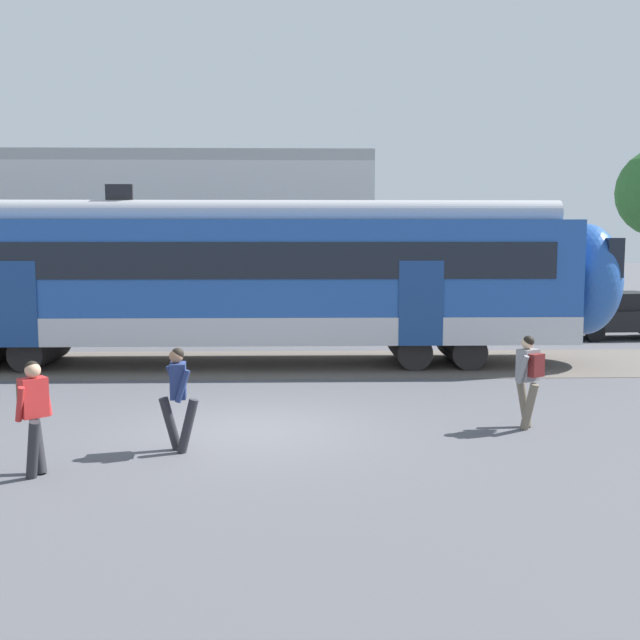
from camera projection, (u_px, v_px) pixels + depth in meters
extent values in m
plane|color=#515156|center=(250.00, 430.00, 13.16)|extent=(160.00, 160.00, 0.00)
cube|color=silver|center=(226.00, 325.00, 19.81)|extent=(18.00, 3.06, 0.70)
cube|color=#2351A3|center=(225.00, 266.00, 19.64)|extent=(18.00, 3.00, 2.40)
cube|color=black|center=(218.00, 261.00, 18.11)|extent=(16.56, 0.03, 0.90)
cube|color=navy|center=(421.00, 303.00, 18.35)|extent=(1.10, 0.04, 2.10)
cube|color=navy|center=(14.00, 304.00, 18.09)|extent=(1.10, 0.04, 2.10)
cylinder|color=#A4A4A9|center=(224.00, 214.00, 19.48)|extent=(17.64, 0.70, 0.70)
cube|color=black|center=(119.00, 192.00, 19.35)|extent=(0.70, 0.12, 0.40)
cylinder|color=black|center=(461.00, 346.00, 20.04)|extent=(0.90, 2.40, 0.90)
cylinder|color=black|center=(409.00, 347.00, 20.01)|extent=(0.90, 2.40, 0.90)
cylinder|color=black|center=(41.00, 348.00, 19.75)|extent=(0.90, 2.40, 0.90)
ellipsoid|color=#2351A3|center=(584.00, 279.00, 19.93)|extent=(1.80, 2.85, 2.95)
cube|color=black|center=(598.00, 257.00, 19.87)|extent=(0.40, 2.40, 1.00)
cylinder|color=#28282D|center=(33.00, 450.00, 10.43)|extent=(0.34, 0.37, 0.87)
cylinder|color=#28282D|center=(38.00, 443.00, 10.75)|extent=(0.34, 0.37, 0.87)
cube|color=red|center=(33.00, 397.00, 10.51)|extent=(0.43, 0.42, 0.56)
cylinder|color=red|center=(47.00, 398.00, 10.72)|extent=(0.23, 0.25, 0.52)
cylinder|color=red|center=(20.00, 404.00, 10.31)|extent=(0.23, 0.25, 0.52)
sphere|color=tan|center=(33.00, 370.00, 10.45)|extent=(0.22, 0.22, 0.22)
sphere|color=black|center=(32.00, 368.00, 10.47)|extent=(0.20, 0.20, 0.20)
cube|color=#235633|center=(28.00, 394.00, 10.64)|extent=(0.32, 0.30, 0.40)
cylinder|color=#28282D|center=(170.00, 424.00, 11.89)|extent=(0.37, 0.19, 0.87)
cylinder|color=#28282D|center=(188.00, 426.00, 11.75)|extent=(0.37, 0.19, 0.87)
cube|color=navy|center=(178.00, 381.00, 11.74)|extent=(0.28, 0.38, 0.56)
cylinder|color=navy|center=(183.00, 386.00, 11.54)|extent=(0.25, 0.11, 0.52)
cylinder|color=navy|center=(174.00, 381.00, 11.95)|extent=(0.25, 0.11, 0.52)
sphere|color=#9E7051|center=(176.00, 356.00, 11.69)|extent=(0.22, 0.22, 0.22)
sphere|color=black|center=(178.00, 354.00, 11.69)|extent=(0.20, 0.20, 0.20)
cylinder|color=#6B6051|center=(524.00, 402.00, 13.40)|extent=(0.32, 0.38, 0.87)
cylinder|color=#6B6051|center=(529.00, 407.00, 13.07)|extent=(0.32, 0.38, 0.87)
cube|color=gray|center=(528.00, 365.00, 13.15)|extent=(0.43, 0.40, 0.56)
cylinder|color=gray|center=(523.00, 370.00, 12.97)|extent=(0.21, 0.26, 0.52)
cylinder|color=gray|center=(532.00, 366.00, 13.35)|extent=(0.21, 0.26, 0.52)
sphere|color=beige|center=(528.00, 343.00, 13.13)|extent=(0.22, 0.22, 0.22)
sphere|color=black|center=(528.00, 341.00, 13.11)|extent=(0.20, 0.20, 0.20)
cube|color=maroon|center=(536.00, 365.00, 13.00)|extent=(0.32, 0.29, 0.40)
cube|color=black|center=(621.00, 319.00, 24.89)|extent=(4.07, 1.83, 0.68)
cube|color=black|center=(618.00, 301.00, 24.81)|extent=(1.97, 1.53, 0.56)
cylinder|color=black|center=(575.00, 327.00, 25.61)|extent=(0.61, 0.23, 0.60)
cylinder|color=black|center=(595.00, 333.00, 24.07)|extent=(0.61, 0.23, 0.60)
cube|color=beige|center=(107.00, 246.00, 28.40)|extent=(19.92, 5.00, 6.00)
cube|color=#A7A39B|center=(104.00, 161.00, 28.04)|extent=(19.92, 5.00, 0.40)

